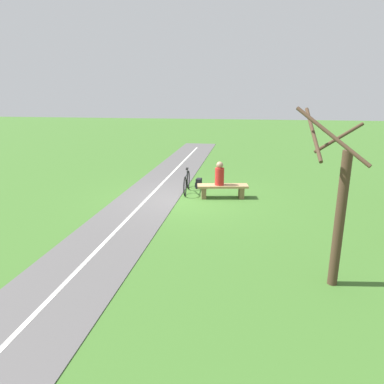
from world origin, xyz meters
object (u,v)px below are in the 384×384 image
(backpack, at_px, (199,183))
(tree_far_left, at_px, (338,208))
(bench, at_px, (223,189))
(person_seated, at_px, (220,174))
(bicycle, at_px, (187,182))

(backpack, bearing_deg, tree_far_left, 117.67)
(tree_far_left, bearing_deg, bench, -65.71)
(person_seated, bearing_deg, bicycle, -33.78)
(bicycle, bearing_deg, person_seated, 62.53)
(tree_far_left, bearing_deg, bicycle, -57.42)
(bench, height_order, tree_far_left, tree_far_left)
(backpack, height_order, tree_far_left, tree_far_left)
(bicycle, xyz_separation_m, tree_far_left, (-3.91, 6.11, 1.20))
(bicycle, bearing_deg, backpack, 146.80)
(tree_far_left, bearing_deg, person_seated, -64.62)
(bench, height_order, person_seated, person_seated)
(bicycle, distance_m, tree_far_left, 7.35)
(bench, relative_size, bicycle, 1.06)
(person_seated, bearing_deg, tree_far_left, 105.95)
(bench, relative_size, backpack, 4.81)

